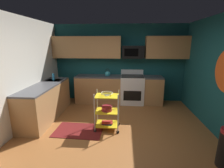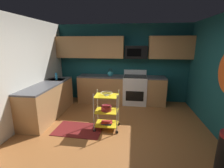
% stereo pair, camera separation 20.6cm
% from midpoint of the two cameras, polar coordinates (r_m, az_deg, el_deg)
% --- Properties ---
extents(floor, '(4.40, 4.80, 0.04)m').
position_cam_midpoint_polar(floor, '(3.79, 2.17, -17.82)').
color(floor, '#995B2D').
rests_on(floor, ground).
extents(wall_back, '(4.52, 0.06, 2.60)m').
position_cam_midpoint_polar(wall_back, '(5.68, 4.65, 7.14)').
color(wall_back, '#14474C').
rests_on(wall_back, ground).
extents(wall_left, '(0.06, 4.80, 2.60)m').
position_cam_midpoint_polar(wall_left, '(4.13, -30.16, 2.68)').
color(wall_left, silver).
rests_on(wall_left, ground).
extents(counter_run, '(3.64, 2.64, 0.92)m').
position_cam_midpoint_polar(counter_run, '(5.11, -5.07, -3.27)').
color(counter_run, '#B27F4C').
rests_on(counter_run, ground).
extents(oven_range, '(0.76, 0.65, 1.10)m').
position_cam_midpoint_polar(oven_range, '(5.52, 8.98, -1.92)').
color(oven_range, white).
rests_on(oven_range, ground).
extents(upper_cabinets, '(4.40, 0.33, 0.70)m').
position_cam_midpoint_polar(upper_cabinets, '(5.45, 3.58, 12.66)').
color(upper_cabinets, '#B27F4C').
extents(microwave, '(0.70, 0.39, 0.40)m').
position_cam_midpoint_polar(microwave, '(5.42, 9.46, 10.91)').
color(microwave, black).
extents(rolling_cart, '(0.59, 0.41, 0.91)m').
position_cam_midpoint_polar(rolling_cart, '(3.84, -0.32, -9.36)').
color(rolling_cart, silver).
rests_on(rolling_cart, ground).
extents(fruit_bowl, '(0.27, 0.27, 0.07)m').
position_cam_midpoint_polar(fruit_bowl, '(3.69, -0.33, -3.32)').
color(fruit_bowl, silver).
rests_on(fruit_bowl, rolling_cart).
extents(mixing_bowl_large, '(0.25, 0.25, 0.11)m').
position_cam_midpoint_polar(mixing_bowl_large, '(3.82, -0.43, -8.44)').
color(mixing_bowl_large, maroon).
rests_on(mixing_bowl_large, rolling_cart).
extents(book_stack, '(0.27, 0.21, 0.05)m').
position_cam_midpoint_polar(book_stack, '(3.97, -0.32, -13.34)').
color(book_stack, '#1E4C8C').
rests_on(book_stack, rolling_cart).
extents(kettle, '(0.21, 0.18, 0.26)m').
position_cam_midpoint_polar(kettle, '(5.43, 0.49, 3.63)').
color(kettle, teal).
rests_on(kettle, counter_run).
extents(dish_soap_bottle, '(0.06, 0.06, 0.20)m').
position_cam_midpoint_polar(dish_soap_bottle, '(5.12, -17.78, 2.57)').
color(dish_soap_bottle, '#2D8CBF').
rests_on(dish_soap_bottle, counter_run).
extents(floor_rug, '(1.12, 0.74, 0.01)m').
position_cam_midpoint_polar(floor_rug, '(4.04, -10.16, -15.39)').
color(floor_rug, maroon).
rests_on(floor_rug, ground).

